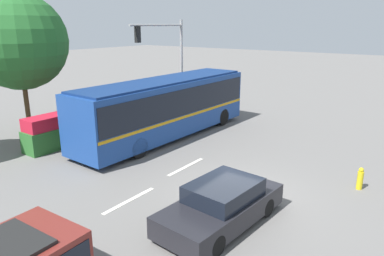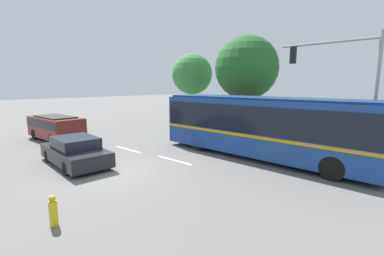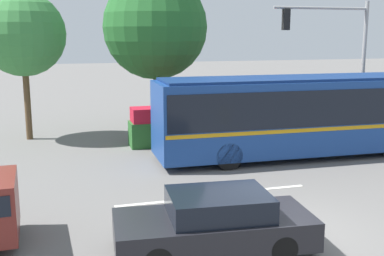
{
  "view_description": "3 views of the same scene",
  "coord_description": "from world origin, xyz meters",
  "px_view_note": "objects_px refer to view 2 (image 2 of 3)",
  "views": [
    {
      "loc": [
        -10.44,
        -5.52,
        5.95
      ],
      "look_at": [
        1.74,
        3.34,
        1.58
      ],
      "focal_mm": 33.51,
      "sensor_mm": 36.0,
      "label": 1
    },
    {
      "loc": [
        10.44,
        -5.79,
        3.77
      ],
      "look_at": [
        -0.53,
        6.36,
        1.11
      ],
      "focal_mm": 24.68,
      "sensor_mm": 36.0,
      "label": 2
    },
    {
      "loc": [
        -5.18,
        -10.02,
        4.82
      ],
      "look_at": [
        -0.54,
        6.19,
        1.48
      ],
      "focal_mm": 44.83,
      "sensor_mm": 36.0,
      "label": 3
    }
  ],
  "objects_px": {
    "suv_left_lane": "(56,126)",
    "street_tree_left": "(192,74)",
    "city_bus": "(261,123)",
    "sedan_foreground": "(75,152)",
    "traffic_light_pole": "(348,78)",
    "fire_hydrant": "(53,211)",
    "street_tree_centre": "(246,68)"
  },
  "relations": [
    {
      "from": "suv_left_lane",
      "to": "street_tree_left",
      "type": "bearing_deg",
      "value": -102.51
    },
    {
      "from": "city_bus",
      "to": "street_tree_left",
      "type": "relative_size",
      "value": 1.72
    },
    {
      "from": "sedan_foreground",
      "to": "traffic_light_pole",
      "type": "relative_size",
      "value": 0.73
    },
    {
      "from": "suv_left_lane",
      "to": "fire_hydrant",
      "type": "xyz_separation_m",
      "value": [
        11.74,
        -4.59,
        -0.57
      ]
    },
    {
      "from": "city_bus",
      "to": "suv_left_lane",
      "type": "bearing_deg",
      "value": -155.12
    },
    {
      "from": "city_bus",
      "to": "suv_left_lane",
      "type": "xyz_separation_m",
      "value": [
        -12.55,
        -5.47,
        -0.82
      ]
    },
    {
      "from": "traffic_light_pole",
      "to": "street_tree_centre",
      "type": "bearing_deg",
      "value": -24.22
    },
    {
      "from": "street_tree_left",
      "to": "street_tree_centre",
      "type": "height_order",
      "value": "street_tree_centre"
    },
    {
      "from": "city_bus",
      "to": "sedan_foreground",
      "type": "height_order",
      "value": "city_bus"
    },
    {
      "from": "traffic_light_pole",
      "to": "fire_hydrant",
      "type": "distance_m",
      "value": 13.67
    },
    {
      "from": "city_bus",
      "to": "traffic_light_pole",
      "type": "height_order",
      "value": "traffic_light_pole"
    },
    {
      "from": "traffic_light_pole",
      "to": "street_tree_centre",
      "type": "xyz_separation_m",
      "value": [
        -7.81,
        3.51,
        1.0
      ]
    },
    {
      "from": "city_bus",
      "to": "street_tree_left",
      "type": "distance_m",
      "value": 12.51
    },
    {
      "from": "suv_left_lane",
      "to": "traffic_light_pole",
      "type": "relative_size",
      "value": 0.77
    },
    {
      "from": "sedan_foreground",
      "to": "traffic_light_pole",
      "type": "bearing_deg",
      "value": -129.34
    },
    {
      "from": "city_bus",
      "to": "street_tree_centre",
      "type": "bearing_deg",
      "value": 128.37
    },
    {
      "from": "street_tree_left",
      "to": "sedan_foreground",
      "type": "bearing_deg",
      "value": -71.25
    },
    {
      "from": "traffic_light_pole",
      "to": "street_tree_centre",
      "type": "distance_m",
      "value": 8.62
    },
    {
      "from": "suv_left_lane",
      "to": "traffic_light_pole",
      "type": "xyz_separation_m",
      "value": [
        15.86,
        7.91,
        3.12
      ]
    },
    {
      "from": "street_tree_centre",
      "to": "suv_left_lane",
      "type": "bearing_deg",
      "value": -125.19
    },
    {
      "from": "sedan_foreground",
      "to": "street_tree_left",
      "type": "bearing_deg",
      "value": -66.71
    },
    {
      "from": "street_tree_left",
      "to": "traffic_light_pole",
      "type": "bearing_deg",
      "value": -15.38
    },
    {
      "from": "street_tree_centre",
      "to": "street_tree_left",
      "type": "bearing_deg",
      "value": 177.37
    },
    {
      "from": "sedan_foreground",
      "to": "fire_hydrant",
      "type": "bearing_deg",
      "value": 154.78
    },
    {
      "from": "traffic_light_pole",
      "to": "street_tree_centre",
      "type": "relative_size",
      "value": 0.83
    },
    {
      "from": "traffic_light_pole",
      "to": "street_tree_centre",
      "type": "height_order",
      "value": "street_tree_centre"
    },
    {
      "from": "street_tree_left",
      "to": "fire_hydrant",
      "type": "bearing_deg",
      "value": -59.39
    },
    {
      "from": "sedan_foreground",
      "to": "fire_hydrant",
      "type": "relative_size",
      "value": 5.3
    },
    {
      "from": "city_bus",
      "to": "traffic_light_pole",
      "type": "distance_m",
      "value": 4.72
    },
    {
      "from": "street_tree_left",
      "to": "city_bus",
      "type": "bearing_deg",
      "value": -30.8
    },
    {
      "from": "traffic_light_pole",
      "to": "street_tree_left",
      "type": "distance_m",
      "value": 14.28
    },
    {
      "from": "sedan_foreground",
      "to": "suv_left_lane",
      "type": "relative_size",
      "value": 0.94
    }
  ]
}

